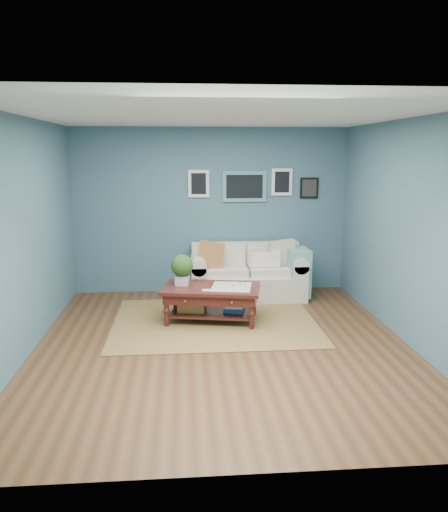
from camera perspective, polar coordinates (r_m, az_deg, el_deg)
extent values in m
plane|color=brown|center=(6.15, -0.15, -10.12)|extent=(5.00, 5.00, 0.00)
plane|color=white|center=(5.73, -0.16, 15.83)|extent=(5.00, 5.00, 0.00)
cube|color=#436575|center=(8.26, -1.52, 5.17)|extent=(4.50, 0.02, 2.70)
cube|color=#436575|center=(3.36, 3.21, -4.49)|extent=(4.50, 0.02, 2.70)
cube|color=#436575|center=(6.05, -21.94, 1.93)|extent=(0.02, 5.00, 2.70)
cube|color=#436575|center=(6.37, 20.48, 2.50)|extent=(0.02, 5.00, 2.70)
cube|color=#568B91|center=(8.25, 2.35, 7.95)|extent=(0.72, 0.03, 0.50)
cube|color=black|center=(8.23, 2.36, 7.94)|extent=(0.60, 0.01, 0.38)
cube|color=white|center=(8.19, -2.92, 8.26)|extent=(0.34, 0.03, 0.44)
cube|color=white|center=(8.34, 6.63, 8.40)|extent=(0.34, 0.03, 0.44)
cube|color=black|center=(8.45, 9.70, 7.68)|extent=(0.30, 0.03, 0.34)
cube|color=brown|center=(6.94, -1.08, -7.49)|extent=(2.76, 2.21, 0.01)
cube|color=beige|center=(8.03, 2.68, -3.41)|extent=(1.34, 0.83, 0.40)
cube|color=beige|center=(8.24, 2.42, 0.03)|extent=(1.76, 0.21, 0.45)
cube|color=beige|center=(7.94, -2.94, -2.87)|extent=(0.23, 0.83, 0.59)
cube|color=beige|center=(8.14, 8.17, -2.62)|extent=(0.23, 0.83, 0.59)
cylinder|color=beige|center=(7.87, -2.97, -0.80)|extent=(0.25, 0.83, 0.25)
cylinder|color=beige|center=(8.07, 8.23, -0.60)|extent=(0.25, 0.83, 0.25)
cube|color=beige|center=(7.87, 0.15, -1.75)|extent=(0.68, 0.53, 0.12)
cube|color=beige|center=(7.96, 5.31, -1.64)|extent=(0.68, 0.53, 0.12)
cube|color=beige|center=(8.08, 0.00, 0.28)|extent=(0.68, 0.11, 0.34)
cube|color=beige|center=(8.17, 5.02, 0.36)|extent=(0.68, 0.11, 0.34)
cube|color=orange|center=(7.81, -1.51, 0.16)|extent=(0.46, 0.16, 0.45)
cube|color=beige|center=(8.01, 6.72, 0.39)|extent=(0.45, 0.17, 0.44)
cube|color=white|center=(7.87, 4.71, -0.41)|extent=(0.47, 0.11, 0.23)
cube|color=#80C2C0|center=(8.00, 8.38, -1.83)|extent=(0.32, 0.52, 0.76)
cube|color=black|center=(6.85, -1.43, -3.70)|extent=(1.43, 0.99, 0.04)
cube|color=black|center=(6.87, -1.43, -4.40)|extent=(1.33, 0.89, 0.13)
cube|color=black|center=(6.95, -1.41, -6.46)|extent=(1.20, 0.76, 0.03)
sphere|color=gold|center=(6.58, -4.47, -5.16)|extent=(0.03, 0.03, 0.03)
sphere|color=gold|center=(6.50, 0.88, -5.33)|extent=(0.03, 0.03, 0.03)
cylinder|color=black|center=(6.73, -6.58, -6.23)|extent=(0.07, 0.07, 0.45)
cylinder|color=black|center=(6.59, 3.21, -6.57)|extent=(0.07, 0.07, 0.45)
cylinder|color=black|center=(7.28, -5.59, -4.81)|extent=(0.07, 0.07, 0.45)
cylinder|color=black|center=(7.15, 3.43, -5.09)|extent=(0.07, 0.07, 0.45)
cube|color=beige|center=(6.94, -4.79, -2.77)|extent=(0.20, 0.20, 0.13)
sphere|color=#1F481B|center=(6.89, -4.82, -1.10)|extent=(0.31, 0.31, 0.31)
cube|color=silver|center=(6.81, 0.86, -3.54)|extent=(0.61, 0.61, 0.01)
cube|color=#9D7746|center=(6.95, -3.67, -5.41)|extent=(0.41, 0.33, 0.22)
cube|color=#244C8E|center=(6.91, 1.14, -5.90)|extent=(0.29, 0.24, 0.12)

